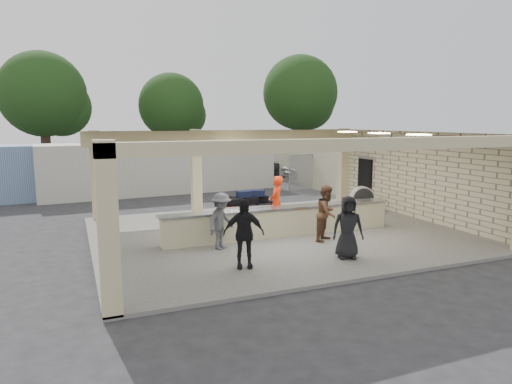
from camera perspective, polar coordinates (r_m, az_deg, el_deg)
name	(u,v)px	position (r m, az deg, el deg)	size (l,w,h in m)	color
ground	(275,235)	(15.81, 2.40, -5.41)	(120.00, 120.00, 0.00)	#262629
pavilion	(273,193)	(16.21, 2.14, -0.18)	(12.01, 10.00, 3.55)	#5F5D58
baggage_counter	(281,221)	(15.23, 3.20, -3.70)	(8.20, 0.58, 0.98)	beige
luggage_cart	(248,207)	(16.69, -1.01, -1.85)	(2.31, 1.55, 1.29)	silver
drum_fan	(362,199)	(19.52, 13.13, -0.81)	(1.04, 0.58, 1.10)	silver
baggage_handler	(276,203)	(16.02, 2.55, -1.37)	(0.69, 0.38, 1.90)	red
passenger_a	(327,213)	(14.72, 8.84, -2.62)	(0.87, 0.38, 1.78)	brown
passenger_b	(244,233)	(11.87, -1.56, -5.20)	(1.07, 0.39, 1.83)	black
passenger_c	(221,221)	(13.63, -4.40, -3.65)	(1.10, 0.39, 1.70)	#4D4D52
passenger_d	(348,227)	(12.94, 11.40, -4.34)	(0.86, 0.35, 1.76)	black
car_white_a	(319,170)	(30.21, 7.94, 2.69)	(2.25, 4.74, 1.35)	silver
car_white_b	(355,166)	(33.78, 12.29, 3.15)	(1.50, 4.03, 1.27)	silver
car_dark	(260,167)	(31.19, 0.51, 3.15)	(1.64, 4.65, 1.55)	black
container_white	(162,168)	(25.50, -11.66, 3.01)	(12.61, 2.52, 2.73)	silver
fence	(377,168)	(28.92, 14.90, 2.95)	(12.06, 0.06, 2.03)	gray
tree_left	(48,98)	(38.13, -24.61, 10.64)	(6.60, 6.30, 9.00)	#382619
tree_mid	(175,108)	(41.02, -10.15, 10.25)	(6.00, 5.60, 8.00)	#382619
tree_right	(302,96)	(44.29, 5.79, 11.85)	(7.20, 7.00, 10.00)	#382619
adjacent_building	(347,158)	(28.81, 11.36, 4.14)	(6.00, 8.00, 3.20)	beige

